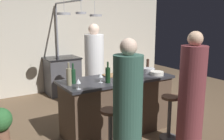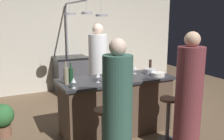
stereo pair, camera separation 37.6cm
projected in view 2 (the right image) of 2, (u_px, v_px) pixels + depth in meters
ground_plane at (116, 131)px, 4.06m from camera, size 9.00×9.00×0.00m
back_wall at (65, 39)px, 6.29m from camera, size 6.40×0.16×2.60m
kitchen_island at (116, 105)px, 3.96m from camera, size 1.80×0.72×0.90m
stove_range at (71, 74)px, 6.12m from camera, size 0.80×0.64×0.89m
chef at (98, 72)px, 4.77m from camera, size 0.36×0.36×1.72m
bar_stool_left at (104, 131)px, 3.22m from camera, size 0.28×0.28×0.68m
guest_left at (117, 114)px, 2.84m from camera, size 0.34×0.34×1.61m
bar_stool_right at (168, 117)px, 3.67m from camera, size 0.28×0.28×0.68m
guest_right at (188, 99)px, 3.27m from camera, size 0.35×0.35×1.66m
overhead_pot_rack at (78, 24)px, 5.34m from camera, size 0.90×1.50×2.17m
potted_plant at (2, 118)px, 3.85m from camera, size 0.36×0.36×0.52m
cutting_board at (113, 75)px, 4.03m from camera, size 0.32×0.22×0.02m
pepper_mill at (150, 66)px, 4.31m from camera, size 0.05×0.05×0.21m
wine_bottle_red at (105, 75)px, 3.58m from camera, size 0.07×0.07×0.31m
wine_bottle_green at (71, 75)px, 3.59m from camera, size 0.07×0.07×0.30m
wine_bottle_white at (66, 76)px, 3.49m from camera, size 0.07×0.07×0.32m
wine_glass_by_chef at (98, 75)px, 3.58m from camera, size 0.07×0.07×0.15m
wine_glass_near_left_guest at (73, 81)px, 3.29m from camera, size 0.07×0.07×0.15m
wine_glass_near_right_guest at (135, 68)px, 4.13m from camera, size 0.07×0.07×0.15m
mixing_bowl_ceramic at (158, 74)px, 3.99m from camera, size 0.22×0.22×0.06m
mixing_bowl_steel at (150, 71)px, 4.17m from camera, size 0.21×0.21×0.08m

